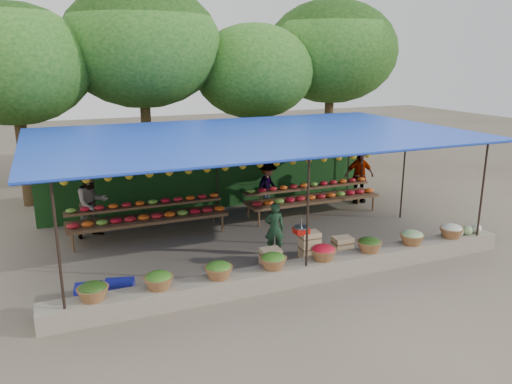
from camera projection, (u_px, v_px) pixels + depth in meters
name	position (u px, v px, depth m)	size (l,w,h in m)	color
ground	(253.00, 239.00, 13.22)	(60.00, 60.00, 0.00)	brown
stone_curb	(303.00, 272.00, 10.73)	(10.60, 0.55, 0.40)	#6C6457
stall_canopy	(252.00, 139.00, 12.59)	(10.80, 6.60, 2.82)	black
produce_baskets	(299.00, 257.00, 10.60)	(8.98, 0.58, 0.34)	brown
netting_backdrop	(215.00, 170.00, 15.70)	(10.60, 0.06, 2.50)	#194619
tree_row	(200.00, 56.00, 17.61)	(16.51, 5.50, 7.12)	#332412
fruit_table_left	(148.00, 214.00, 13.33)	(4.21, 0.95, 0.93)	#452B1B
fruit_table_right	(312.00, 195.00, 15.21)	(4.21, 0.95, 0.93)	#452B1B
crate_counter	(308.00, 251.00, 11.60)	(2.37, 0.36, 0.77)	tan
weighing_scale	(301.00, 230.00, 11.38)	(0.34, 0.34, 0.36)	red
vendor_seated	(274.00, 229.00, 12.07)	(0.48, 0.31, 1.30)	#1B3C23
customer_left	(92.00, 203.00, 13.21)	(0.90, 0.70, 1.85)	slate
customer_mid	(268.00, 186.00, 15.69)	(0.98, 0.56, 1.52)	slate
customer_right	(359.00, 176.00, 16.44)	(1.04, 0.43, 1.77)	slate
blue_crate_front	(89.00, 293.00, 9.85)	(0.53, 0.38, 0.32)	navy
blue_crate_back	(119.00, 289.00, 9.97)	(0.57, 0.41, 0.34)	navy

